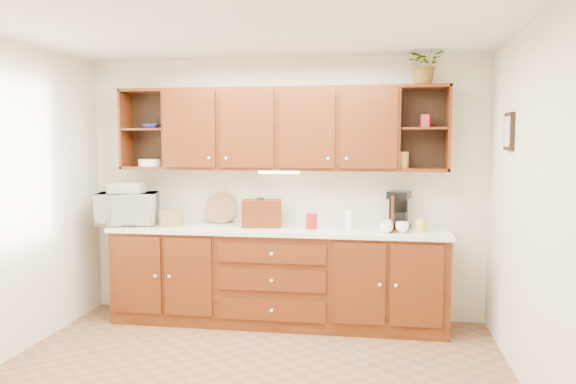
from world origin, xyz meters
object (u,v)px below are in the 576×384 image
(microwave, at_px, (127,209))
(coffee_maker, at_px, (399,210))
(potted_plant, at_px, (425,64))
(bread_box, at_px, (262,213))

(microwave, relative_size, coffee_maker, 1.61)
(coffee_maker, relative_size, potted_plant, 0.98)
(microwave, distance_m, potted_plant, 3.20)
(coffee_maker, height_order, potted_plant, potted_plant)
(bread_box, relative_size, potted_plant, 1.03)
(bread_box, relative_size, coffee_maker, 1.05)
(coffee_maker, distance_m, potted_plant, 1.38)
(bread_box, height_order, potted_plant, potted_plant)
(bread_box, xyz_separation_m, potted_plant, (1.53, 0.03, 1.40))
(coffee_maker, bearing_deg, bread_box, -162.04)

